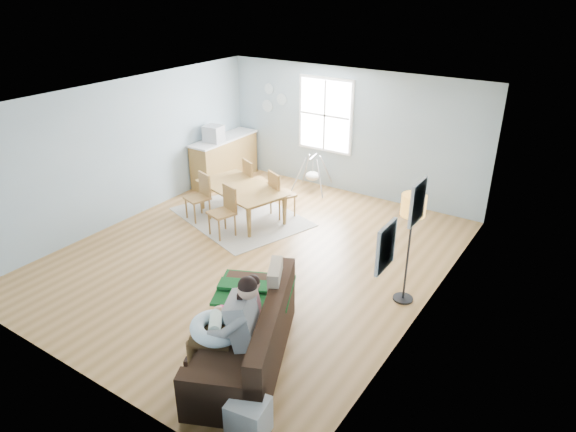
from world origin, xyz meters
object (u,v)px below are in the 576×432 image
Objects in this scene: dining_table at (240,202)px; chair_sw at (201,194)px; storage_cube at (248,418)px; sofa at (249,340)px; father at (230,325)px; chair_ne at (279,191)px; baby_swing at (313,175)px; chair_se at (225,208)px; counter at (225,159)px; floor_lamp at (413,215)px; monitor at (213,134)px; chair_nw at (253,178)px; toddler at (245,300)px.

chair_sw is (-0.63, -0.45, 0.20)m from dining_table.
storage_cube is at bearing -42.94° from chair_sw.
dining_table is (-2.70, 3.27, 0.01)m from sofa.
father is 1.04m from storage_cube.
father reaches higher than chair_sw.
chair_sw is (-3.33, 2.82, 0.21)m from sofa.
chair_ne is 1.58m from baby_swing.
storage_cube is 0.48× the size of chair_se.
chair_sw is at bearing 137.06° from storage_cube.
counter is at bearing -163.48° from baby_swing.
floor_lamp is 3.99× the size of monitor.
storage_cube is at bearing -47.59° from chair_se.
sofa is 4.37m from chair_sw.
counter is 0.78m from monitor.
chair_se is (-2.47, 2.53, 0.22)m from sofa.
chair_nw is 1.50m from monitor.
counter reaches higher than dining_table.
dining_table is at bearing -71.59° from chair_nw.
dining_table is 1.94× the size of chair_se.
floor_lamp is at bearing -23.54° from counter.
chair_nw is at bearing 72.05° from chair_sw.
monitor is at bearing 166.37° from chair_nw.
baby_swing is at bearing 66.03° from chair_sw.
chair_nw reaches higher than dining_table.
chair_sw is at bearing -127.40° from dining_table.
toddler is 6.10m from counter.
chair_nw is (-2.95, 4.00, 0.23)m from sofa.
floor_lamp is 4.07m from dining_table.
counter is (-0.93, 1.86, 0.00)m from chair_sw.
monitor reaches higher than chair_ne.
chair_nw is at bearing 125.54° from dining_table.
father is 3.15× the size of storage_cube.
floor_lamp is 4.58m from baby_swing.
chair_se is 2.79m from counter.
counter is 4.37× the size of monitor.
toddler reaches higher than storage_cube.
father reaches higher than dining_table.
chair_sw reaches higher than dining_table.
storage_cube is at bearing -53.40° from sofa.
toddler is 0.96× the size of chair_sw.
dining_table is 1.97× the size of baby_swing.
father reaches higher than chair_ne.
toddler is at bearing -54.04° from chair_nw.
storage_cube is 1.07× the size of monitor.
chair_nw is (-2.95, 4.35, -0.23)m from father.
father reaches higher than baby_swing.
sofa is 1.29× the size of counter.
floor_lamp reaches higher than chair_ne.
counter is (-2.18, 0.96, -0.02)m from chair_ne.
toddler is 0.94× the size of chair_nw.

